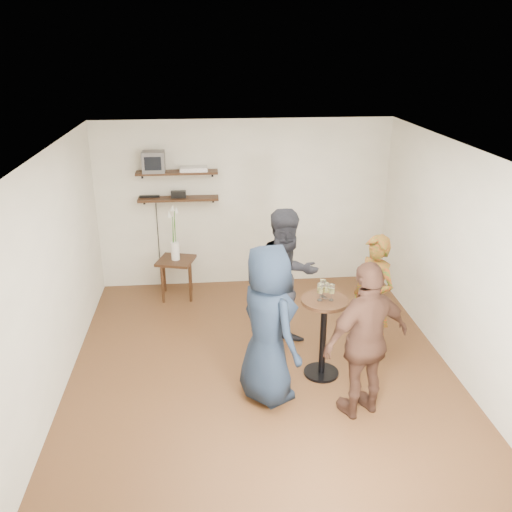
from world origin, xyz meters
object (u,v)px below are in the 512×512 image
Objects in this scene: radio at (179,194)px; drinks_table at (324,327)px; side_table at (176,266)px; person_dark at (287,280)px; person_brown at (366,341)px; crt_monitor at (154,162)px; person_plaid at (373,298)px; person_navy at (268,325)px; dvd_deck at (194,169)px.

drinks_table is at bearing -57.27° from radio.
side_table is 0.34× the size of person_dark.
person_brown is (0.59, -1.41, -0.06)m from person_dark.
crt_monitor is 2.79m from person_dark.
person_plaid is at bearing -43.25° from person_dark.
crt_monitor is at bearing -76.33° from person_brown.
person_navy is at bearing -152.39° from drinks_table.
person_brown is at bearing -55.54° from crt_monitor.
person_dark reaches higher than person_brown.
person_dark is (1.44, -1.58, 0.40)m from side_table.
crt_monitor is at bearing -3.40° from person_navy.
dvd_deck is 0.23× the size of person_navy.
person_navy is 1.02m from person_brown.
person_plaid is (2.43, -1.92, 0.28)m from side_table.
person_navy reaches higher than side_table.
side_table is 0.64× the size of drinks_table.
crt_monitor is at bearing 180.00° from dvd_deck.
crt_monitor is 3.72m from person_plaid.
person_dark is 1.11m from person_navy.
radio is at bearing -162.01° from person_plaid.
side_table is at bearing -5.34° from person_navy.
side_table is at bearing -133.41° from dvd_deck.
radio is at bearing -8.97° from person_navy.
person_brown is at bearing -48.75° from person_plaid.
radio reaches higher than drinks_table.
crt_monitor is 0.18× the size of person_dark.
person_plaid is 1.54m from person_navy.
dvd_deck is 0.24× the size of person_brown.
side_table is at bearing -102.76° from radio.
side_table is (-0.08, -0.34, -1.01)m from radio.
person_plaid is (2.36, -2.25, -0.74)m from radio.
side_table is (0.26, -0.34, -1.51)m from crt_monitor.
crt_monitor reaches higher than person_brown.
crt_monitor is 0.60m from radio.
side_table is at bearing -52.69° from crt_monitor.
person_dark is (-1.00, 0.33, 0.13)m from person_plaid.
crt_monitor is 1.45× the size of radio.
person_brown is (0.27, -0.72, 0.22)m from drinks_table.
person_dark is at bearing -48.59° from crt_monitor.
person_plaid is (0.67, 0.36, 0.16)m from drinks_table.
dvd_deck is 0.22× the size of person_dark.
dvd_deck is 0.45m from radio.
person_brown is (2.03, -3.00, 0.34)m from side_table.
radio reaches higher than person_plaid.
crt_monitor is 4.21m from person_brown.
person_brown is (0.95, -0.36, -0.04)m from person_navy.
crt_monitor reaches higher than side_table.
drinks_table is 0.82m from person_dark.
crt_monitor reaches higher than radio.
person_brown reaches higher than person_plaid.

